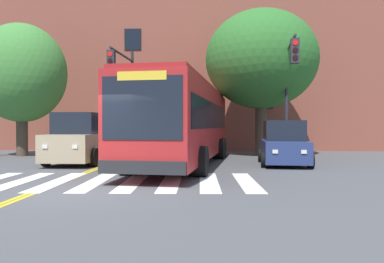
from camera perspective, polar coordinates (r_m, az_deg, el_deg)
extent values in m
plane|color=#4C4C4F|center=(9.92, -17.18, -8.75)|extent=(120.00, 120.00, 0.00)
cube|color=white|center=(12.28, -24.61, -6.91)|extent=(0.66, 3.90, 0.01)
cube|color=white|center=(11.85, -19.70, -7.17)|extent=(0.66, 3.90, 0.01)
cube|color=white|center=(11.50, -14.46, -7.39)|extent=(0.66, 3.90, 0.01)
cube|color=white|center=(11.26, -8.93, -7.55)|extent=(0.66, 3.90, 0.01)
cube|color=white|center=(11.12, -3.22, -7.64)|extent=(0.66, 3.90, 0.01)
cube|color=white|center=(11.10, 2.58, -7.66)|extent=(0.66, 3.90, 0.01)
cube|color=white|center=(11.18, 8.36, -7.61)|extent=(0.66, 3.90, 0.01)
cube|color=gold|center=(25.32, -7.39, -2.85)|extent=(0.12, 36.00, 0.01)
cube|color=gold|center=(25.29, -7.03, -2.86)|extent=(0.12, 36.00, 0.01)
cube|color=#B22323|center=(16.06, -1.11, 1.37)|extent=(3.95, 12.48, 2.87)
cube|color=black|center=(15.88, 3.33, 2.40)|extent=(1.39, 11.21, 1.03)
cube|color=black|center=(16.34, -5.43, 2.36)|extent=(1.39, 11.21, 1.03)
cube|color=black|center=(10.10, -7.66, 3.59)|extent=(2.22, 0.29, 1.72)
cube|color=yellow|center=(10.17, -7.67, 8.44)|extent=(1.36, 0.20, 0.24)
cube|color=#232326|center=(10.12, -7.69, -5.48)|extent=(2.43, 0.39, 0.36)
cube|color=maroon|center=(16.14, -1.12, 6.75)|extent=(3.74, 11.98, 0.16)
cylinder|color=black|center=(12.16, 1.03, -4.57)|extent=(0.68, 1.05, 0.99)
cylinder|color=black|center=(12.74, -9.60, -4.34)|extent=(0.68, 1.05, 0.99)
cylinder|color=black|center=(18.66, 4.06, -2.66)|extent=(0.68, 1.05, 0.99)
cylinder|color=black|center=(19.04, -3.07, -2.59)|extent=(0.68, 1.05, 0.99)
cylinder|color=black|center=(19.75, 4.37, -2.47)|extent=(0.68, 1.05, 0.99)
cylinder|color=black|center=(20.11, -2.38, -2.41)|extent=(0.68, 1.05, 0.99)
cube|color=tan|center=(17.33, -16.21, -2.12)|extent=(2.01, 5.02, 1.09)
cube|color=black|center=(17.35, -16.17, 1.18)|extent=(1.79, 3.12, 0.91)
cube|color=white|center=(14.76, -17.41, -2.22)|extent=(0.20, 0.04, 0.14)
cube|color=white|center=(15.22, -21.49, -2.15)|extent=(0.20, 0.04, 0.14)
cylinder|color=black|center=(15.57, -14.71, -3.83)|extent=(0.23, 0.76, 0.76)
cylinder|color=black|center=(16.30, -21.34, -3.65)|extent=(0.23, 0.76, 0.76)
cylinder|color=black|center=(18.52, -11.70, -3.07)|extent=(0.23, 0.76, 0.76)
cylinder|color=black|center=(19.14, -17.42, -2.97)|extent=(0.23, 0.76, 0.76)
cube|color=navy|center=(16.24, 13.81, -2.87)|extent=(2.03, 3.75, 0.86)
cube|color=black|center=(16.24, 13.80, 0.14)|extent=(1.73, 2.11, 0.84)
cube|color=white|center=(14.50, 16.69, -2.99)|extent=(0.20, 0.06, 0.14)
cube|color=white|center=(14.37, 12.56, -3.01)|extent=(0.20, 0.06, 0.14)
cylinder|color=black|center=(15.29, 17.63, -4.23)|extent=(0.27, 0.62, 0.60)
cylinder|color=black|center=(15.07, 10.90, -4.28)|extent=(0.27, 0.62, 0.60)
cylinder|color=black|center=(17.49, 16.31, -3.58)|extent=(0.27, 0.62, 0.60)
cylinder|color=black|center=(17.30, 10.43, -3.61)|extent=(0.27, 0.62, 0.60)
cube|color=#B7BABF|center=(24.24, -2.64, -1.26)|extent=(2.25, 5.08, 1.07)
cube|color=black|center=(24.27, -2.64, 1.23)|extent=(1.93, 3.19, 1.03)
cube|color=white|center=(21.73, -1.28, -1.22)|extent=(0.20, 0.05, 0.14)
cube|color=white|center=(21.76, -4.30, -1.22)|extent=(0.20, 0.05, 0.14)
cylinder|color=black|center=(22.72, -0.26, -2.32)|extent=(0.27, 0.77, 0.76)
cylinder|color=black|center=(22.77, -5.18, -2.32)|extent=(0.27, 0.77, 0.76)
cylinder|color=black|center=(25.79, -0.39, -1.94)|extent=(0.27, 0.77, 0.76)
cylinder|color=black|center=(25.83, -4.73, -1.94)|extent=(0.27, 0.77, 0.76)
cylinder|color=#28282D|center=(19.06, 14.20, 4.46)|extent=(0.16, 0.16, 5.70)
cylinder|color=#28282D|center=(17.63, 14.79, 12.69)|extent=(0.48, 3.54, 0.11)
cube|color=#28282D|center=(15.92, 15.41, 11.76)|extent=(0.37, 0.31, 1.00)
cylinder|color=red|center=(15.84, 15.48, 12.93)|extent=(0.22, 0.05, 0.22)
cylinder|color=black|center=(15.78, 15.48, 11.87)|extent=(0.22, 0.05, 0.22)
cylinder|color=black|center=(15.72, 15.47, 10.79)|extent=(0.22, 0.05, 0.22)
cylinder|color=#28282D|center=(20.69, -9.09, 4.17)|extent=(0.16, 0.16, 5.68)
cylinder|color=#28282D|center=(19.23, -10.59, 11.40)|extent=(0.35, 3.65, 0.11)
cube|color=#28282D|center=(17.56, -12.22, 10.42)|extent=(0.36, 0.30, 1.00)
cylinder|color=red|center=(17.47, -12.38, 11.47)|extent=(0.22, 0.04, 0.22)
cylinder|color=black|center=(17.42, -12.38, 10.50)|extent=(0.22, 0.04, 0.22)
cylinder|color=black|center=(17.37, -12.38, 9.52)|extent=(0.22, 0.04, 0.22)
cylinder|color=#4C3D2D|center=(20.90, 10.47, 0.46)|extent=(0.63, 0.63, 3.00)
ellipsoid|color=#2D6B28|center=(21.21, 10.50, 10.73)|extent=(6.42, 6.62, 5.37)
cylinder|color=#4C3D2D|center=(22.43, -24.47, -0.54)|extent=(0.60, 0.60, 2.25)
ellipsoid|color=#428438|center=(22.61, -24.53, 8.12)|extent=(5.54, 5.16, 5.36)
cube|color=brown|center=(28.98, 1.19, 11.44)|extent=(32.55, 7.66, 13.92)
cube|color=black|center=(28.26, -26.55, 4.50)|extent=(1.10, 0.06, 1.40)
cube|color=black|center=(25.20, -8.99, 5.04)|extent=(1.10, 0.06, 1.40)
cube|color=black|center=(24.95, 11.01, 5.07)|extent=(1.10, 0.06, 1.40)
cube|color=black|center=(28.78, -26.61, 12.27)|extent=(1.10, 0.06, 1.40)
cube|color=black|center=(25.78, -9.01, 13.71)|extent=(1.10, 0.06, 1.40)
cube|color=black|center=(25.53, 11.04, 13.83)|extent=(1.10, 0.06, 1.40)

